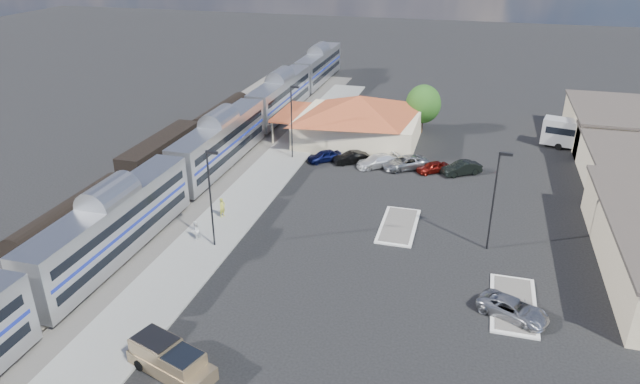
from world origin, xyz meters
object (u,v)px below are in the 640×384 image
(coach_bus, at_px, (591,135))
(station_depot, at_px, (359,119))
(suv, at_px, (513,309))
(pickup_truck, at_px, (171,360))

(coach_bus, bearing_deg, station_depot, 110.96)
(station_depot, relative_size, suv, 3.62)
(pickup_truck, relative_size, suv, 1.23)
(station_depot, relative_size, coach_bus, 1.57)
(coach_bus, bearing_deg, pickup_truck, 160.52)
(suv, distance_m, coach_bus, 39.12)
(pickup_truck, bearing_deg, suv, -42.78)
(station_depot, height_order, pickup_truck, station_depot)
(station_depot, height_order, coach_bus, station_depot)
(pickup_truck, xyz_separation_m, coach_bus, (30.83, 49.32, 1.14))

